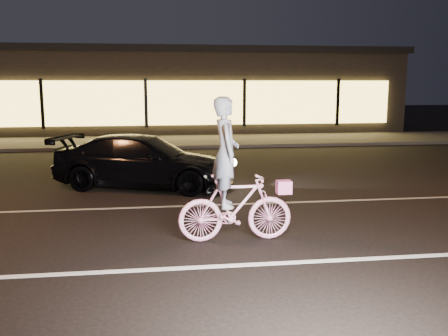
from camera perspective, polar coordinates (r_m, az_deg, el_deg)
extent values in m
plane|color=black|center=(8.43, -10.15, -7.81)|extent=(90.00, 90.00, 0.00)
cube|color=silver|center=(7.02, -10.60, -11.46)|extent=(60.00, 0.12, 0.01)
cube|color=gray|center=(10.36, -9.75, -4.47)|extent=(60.00, 0.10, 0.01)
cube|color=#383533|center=(21.19, -8.88, 2.96)|extent=(30.00, 4.00, 0.12)
cube|color=black|center=(27.05, -8.80, 8.54)|extent=(25.00, 8.00, 4.00)
cube|color=black|center=(27.09, -8.92, 12.88)|extent=(25.40, 8.40, 0.30)
cube|color=#EEC553|center=(22.96, -8.91, 7.34)|extent=(23.00, 0.15, 2.00)
cube|color=black|center=(23.39, -20.08, 6.91)|extent=(0.15, 0.08, 2.20)
cube|color=black|center=(22.88, -8.91, 7.33)|extent=(0.15, 0.08, 2.20)
cube|color=black|center=(23.25, 2.34, 7.47)|extent=(0.15, 0.08, 2.20)
cube|color=black|center=(24.45, 12.86, 7.35)|extent=(0.15, 0.08, 2.20)
imported|color=#FF388E|center=(7.99, 1.31, -4.53)|extent=(1.84, 0.52, 1.10)
imported|color=silver|center=(7.80, 0.19, 1.80)|extent=(0.42, 0.63, 1.73)
cube|color=#FF499C|center=(8.08, 6.85, -2.18)|extent=(0.23, 0.19, 0.21)
imported|color=black|center=(12.22, -9.16, 0.73)|extent=(4.70, 3.09, 1.27)
sphere|color=#FFF2BF|center=(12.25, 0.97, 0.63)|extent=(0.21, 0.21, 0.21)
sphere|color=#FFF2BF|center=(11.12, -0.07, -0.31)|extent=(0.21, 0.21, 0.21)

